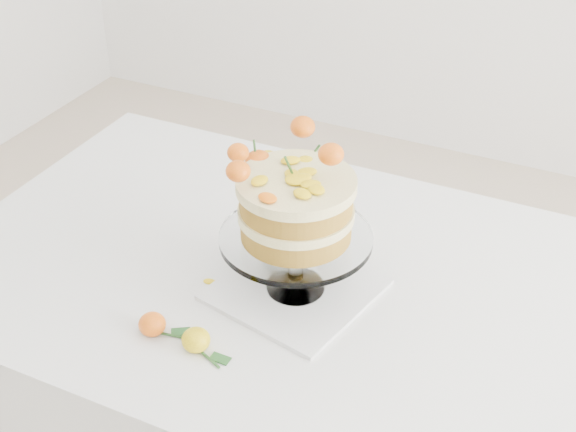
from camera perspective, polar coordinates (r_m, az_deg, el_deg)
name	(u,v)px	position (r m, az deg, el deg)	size (l,w,h in m)	color
table	(285,302)	(1.69, -0.21, -6.10)	(1.43, 0.93, 0.76)	tan
napkin	(296,289)	(1.59, 0.54, -5.24)	(0.28, 0.28, 0.01)	white
cake_stand	(296,214)	(1.48, 0.57, 0.17)	(0.29, 0.29, 0.26)	white
rose_vase	(280,180)	(1.52, -0.56, 2.60)	(0.31, 0.31, 0.37)	white
loose_rose_near	(196,340)	(1.46, -6.55, -8.76)	(0.09, 0.06, 0.04)	yellow
loose_rose_far	(152,324)	(1.50, -9.62, -7.61)	(0.09, 0.05, 0.04)	#CA5C09
stray_petal_a	(209,282)	(1.62, -5.61, -4.67)	(0.03, 0.02, 0.00)	yellow
stray_petal_b	(244,307)	(1.55, -3.15, -6.51)	(0.03, 0.02, 0.00)	yellow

